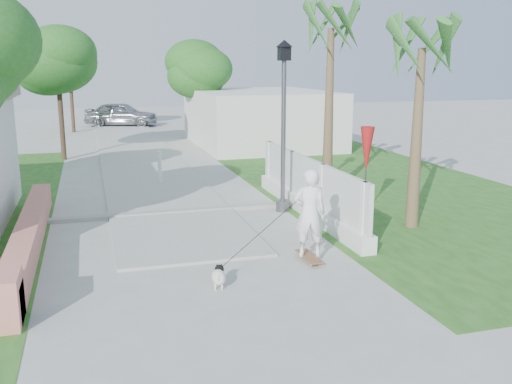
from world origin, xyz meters
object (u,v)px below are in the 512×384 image
object	(u,v)px
street_lamp	(284,120)
bollard	(160,166)
skateboarder	(273,228)
dog	(219,276)
patio_umbrella	(367,151)
parked_car	(121,114)

from	to	relation	value
street_lamp	bollard	distance (m)	5.56
skateboarder	dog	bearing A→B (deg)	41.39
dog	bollard	bearing A→B (deg)	105.03
patio_umbrella	dog	xyz separation A→B (m)	(-4.71, -3.73, -1.48)
dog	parked_car	bearing A→B (deg)	105.76
street_lamp	skateboarder	world-z (taller)	street_lamp
patio_umbrella	parked_car	xyz separation A→B (m)	(-4.74, 24.04, -0.93)
dog	parked_car	distance (m)	27.78
bollard	parked_car	xyz separation A→B (m)	(-0.14, 18.54, 0.18)
patio_umbrella	dog	size ratio (longest dim) A/B	4.27
bollard	dog	world-z (taller)	bollard
street_lamp	patio_umbrella	world-z (taller)	street_lamp
patio_umbrella	bollard	bearing A→B (deg)	129.91
street_lamp	dog	size ratio (longest dim) A/B	8.24
skateboarder	parked_car	bearing A→B (deg)	-72.90
bollard	patio_umbrella	distance (m)	7.25
street_lamp	patio_umbrella	xyz separation A→B (m)	(1.90, -1.00, -0.74)
street_lamp	patio_umbrella	bearing A→B (deg)	-27.76
street_lamp	parked_car	world-z (taller)	street_lamp
bollard	parked_car	bearing A→B (deg)	90.42
patio_umbrella	dog	world-z (taller)	patio_umbrella
street_lamp	dog	xyz separation A→B (m)	(-2.81, -4.73, -2.22)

